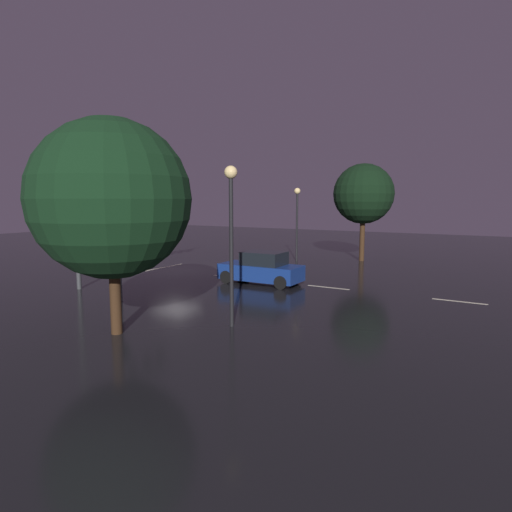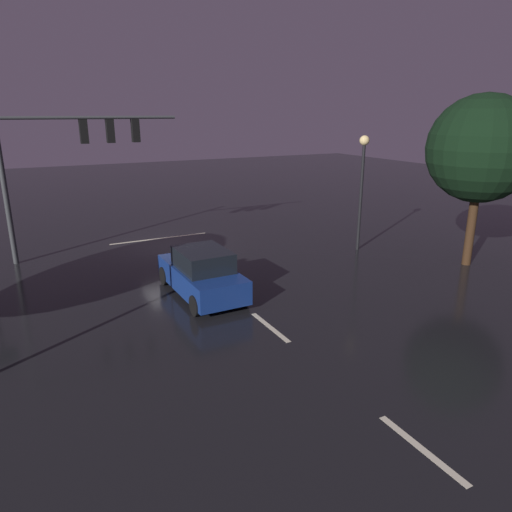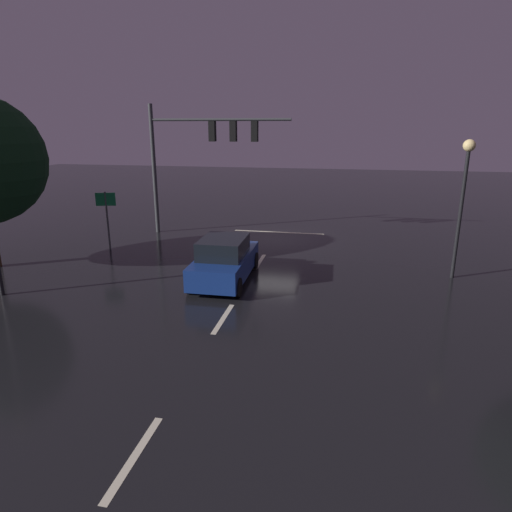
{
  "view_description": "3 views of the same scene",
  "coord_description": "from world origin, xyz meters",
  "px_view_note": "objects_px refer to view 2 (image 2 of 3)",
  "views": [
    {
      "loc": [
        20.24,
        17.77,
        4.33
      ],
      "look_at": [
        0.84,
        6.27,
        1.44
      ],
      "focal_mm": 30.41,
      "sensor_mm": 36.0,
      "label": 1
    },
    {
      "loc": [
        6.28,
        21.2,
        6.19
      ],
      "look_at": [
        -0.86,
        7.43,
        1.42
      ],
      "focal_mm": 32.86,
      "sensor_mm": 36.0,
      "label": 2
    },
    {
      "loc": [
        -3.41,
        21.98,
        5.68
      ],
      "look_at": [
        -0.49,
        7.3,
        1.25
      ],
      "focal_mm": 30.94,
      "sensor_mm": 36.0,
      "label": 3
    }
  ],
  "objects_px": {
    "traffic_signal_assembly": "(69,148)",
    "car_approaching": "(202,273)",
    "street_lamp_left_kerb": "(362,172)",
    "tree_left_near": "(482,149)"
  },
  "relations": [
    {
      "from": "street_lamp_left_kerb",
      "to": "tree_left_near",
      "type": "relative_size",
      "value": 0.75
    },
    {
      "from": "traffic_signal_assembly",
      "to": "street_lamp_left_kerb",
      "type": "relative_size",
      "value": 1.43
    },
    {
      "from": "traffic_signal_assembly",
      "to": "street_lamp_left_kerb",
      "type": "distance_m",
      "value": 12.78
    },
    {
      "from": "car_approaching",
      "to": "street_lamp_left_kerb",
      "type": "xyz_separation_m",
      "value": [
        -8.59,
        -2.04,
        2.84
      ]
    },
    {
      "from": "traffic_signal_assembly",
      "to": "street_lamp_left_kerb",
      "type": "bearing_deg",
      "value": 156.7
    },
    {
      "from": "traffic_signal_assembly",
      "to": "car_approaching",
      "type": "xyz_separation_m",
      "value": [
        -3.1,
        7.08,
        -3.96
      ]
    },
    {
      "from": "car_approaching",
      "to": "tree_left_near",
      "type": "distance_m",
      "value": 12.07
    },
    {
      "from": "street_lamp_left_kerb",
      "to": "tree_left_near",
      "type": "bearing_deg",
      "value": 123.84
    },
    {
      "from": "traffic_signal_assembly",
      "to": "car_approaching",
      "type": "bearing_deg",
      "value": 113.68
    },
    {
      "from": "street_lamp_left_kerb",
      "to": "tree_left_near",
      "type": "xyz_separation_m",
      "value": [
        -2.64,
        3.93,
        1.15
      ]
    }
  ]
}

